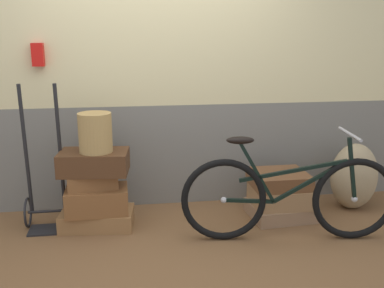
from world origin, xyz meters
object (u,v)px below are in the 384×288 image
suitcase_6 (279,179)px  suitcase_5 (281,195)px  burlap_sack (354,176)px  bicycle (289,197)px  suitcase_0 (97,219)px  wicker_basket (95,133)px  suitcase_4 (280,210)px  suitcase_3 (94,162)px  suitcase_1 (97,200)px  suitcase_2 (93,180)px  luggage_trolley (46,193)px

suitcase_6 → suitcase_5: bearing=-33.2°
burlap_sack → bicycle: 1.02m
suitcase_0 → wicker_basket: 0.77m
suitcase_4 → suitcase_0: bearing=174.7°
burlap_sack → bicycle: size_ratio=0.37×
suitcase_3 → burlap_sack: size_ratio=0.89×
suitcase_1 → bicycle: 1.62m
suitcase_2 → suitcase_4: size_ratio=0.74×
suitcase_6 → suitcase_3: bearing=178.5°
suitcase_1 → luggage_trolley: 0.45m
suitcase_0 → suitcase_1: suitcase_1 is taller
suitcase_2 → burlap_sack: 2.44m
wicker_basket → suitcase_1: bearing=-143.5°
suitcase_1 → bicycle: size_ratio=0.30×
suitcase_1 → suitcase_3: size_ratio=0.91×
luggage_trolley → bicycle: bearing=-15.4°
suitcase_4 → bicycle: (-0.10, -0.45, 0.30)m
suitcase_1 → suitcase_2: suitcase_2 is taller
suitcase_2 → burlap_sack: bearing=-4.1°
suitcase_0 → suitcase_4: suitcase_0 is taller
suitcase_2 → burlap_sack: size_ratio=0.65×
suitcase_6 → bicycle: size_ratio=0.29×
suitcase_1 → suitcase_3: 0.33m
suitcase_0 → suitcase_1: 0.18m
suitcase_5 → burlap_sack: size_ratio=0.83×
suitcase_0 → suitcase_5: (1.66, -0.04, 0.14)m
suitcase_6 → burlap_sack: burlap_sack is taller
luggage_trolley → suitcase_0: bearing=-9.7°
suitcase_2 → wicker_basket: wicker_basket is taller
luggage_trolley → burlap_sack: size_ratio=1.96×
suitcase_2 → suitcase_6: size_ratio=0.83×
suitcase_2 → suitcase_6: 1.66m
suitcase_0 → suitcase_1: bearing=-66.1°
suitcase_0 → bicycle: bicycle is taller
suitcase_4 → suitcase_2: bearing=174.7°
suitcase_5 → suitcase_6: bearing=147.9°
suitcase_0 → suitcase_5: 1.66m
suitcase_5 → bicycle: size_ratio=0.30×
suitcase_2 → bicycle: bearing=-22.6°
suitcase_1 → suitcase_2: bearing=136.5°
suitcase_6 → wicker_basket: (-1.61, 0.00, 0.49)m
suitcase_4 → wicker_basket: 1.82m
suitcase_3 → luggage_trolley: bearing=176.8°
suitcase_1 → suitcase_5: bearing=-1.2°
suitcase_5 → bicycle: 0.47m
suitcase_5 → suitcase_3: bearing=179.1°
suitcase_5 → suitcase_0: bearing=179.2°
suitcase_2 → wicker_basket: bearing=-27.6°
bicycle → suitcase_0: bearing=163.1°
suitcase_3 → suitcase_4: 1.74m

